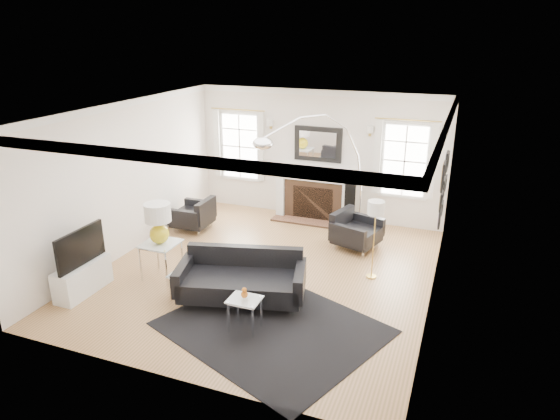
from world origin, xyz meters
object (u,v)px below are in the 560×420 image
at_px(sofa, 242,279).
at_px(coffee_table, 204,271).
at_px(armchair_left, 195,215).
at_px(gourd_lamp, 158,221).
at_px(fireplace, 314,195).
at_px(arc_floor_lamp, 315,174).
at_px(armchair_right, 354,231).

bearing_deg(sofa, coffee_table, 178.87).
height_order(armchair_left, gourd_lamp, gourd_lamp).
relative_size(sofa, armchair_left, 2.49).
relative_size(fireplace, armchair_left, 2.02).
bearing_deg(armchair_left, fireplace, 35.17).
height_order(fireplace, arc_floor_lamp, arc_floor_lamp).
xyz_separation_m(fireplace, armchair_right, (1.18, -1.20, -0.22)).
distance_m(sofa, gourd_lamp, 1.73).
bearing_deg(coffee_table, gourd_lamp, 169.51).
relative_size(armchair_left, gourd_lamp, 1.22).
height_order(fireplace, armchair_right, fireplace).
bearing_deg(sofa, arc_floor_lamp, 81.02).
xyz_separation_m(sofa, arc_floor_lamp, (0.39, 2.44, 1.08)).
bearing_deg(coffee_table, sofa, -1.13).
relative_size(armchair_right, arc_floor_lamp, 0.40).
bearing_deg(armchair_right, armchair_left, -174.70).
bearing_deg(armchair_right, sofa, -114.43).
xyz_separation_m(fireplace, gourd_lamp, (-1.57, -3.59, 0.49)).
distance_m(sofa, arc_floor_lamp, 2.69).
distance_m(fireplace, armchair_left, 2.63).
height_order(fireplace, coffee_table, fireplace).
distance_m(armchair_left, arc_floor_lamp, 2.78).
xyz_separation_m(sofa, coffee_table, (-0.67, 0.01, 0.01)).
xyz_separation_m(armchair_left, armchair_right, (3.32, 0.31, 0.01)).
bearing_deg(gourd_lamp, sofa, -6.55).
relative_size(fireplace, arc_floor_lamp, 0.65).
relative_size(fireplace, armchair_right, 1.63).
bearing_deg(armchair_right, gourd_lamp, -138.96).
height_order(armchair_right, arc_floor_lamp, arc_floor_lamp).
relative_size(sofa, armchair_right, 2.01).
height_order(fireplace, sofa, fireplace).
distance_m(gourd_lamp, arc_floor_lamp, 3.02).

